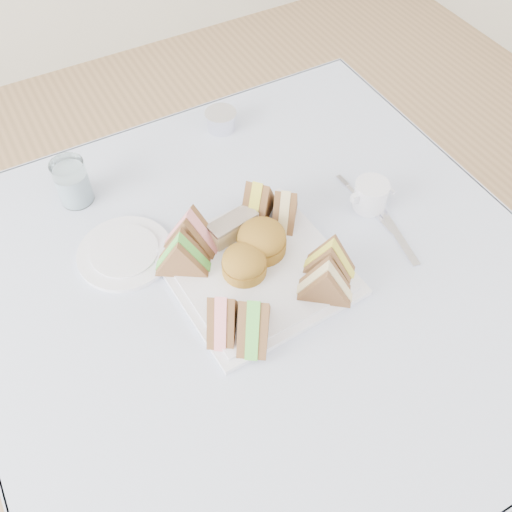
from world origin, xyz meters
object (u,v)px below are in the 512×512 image
serving_plate (256,271)px  table (263,372)px  creamer_jug (371,195)px  water_glass (72,182)px

serving_plate → table: bearing=-66.1°
table → creamer_jug: bearing=11.6°
table → serving_plate: size_ratio=3.01×
table → water_glass: size_ratio=9.26×
table → serving_plate: 0.38m
table → water_glass: 0.60m
water_glass → creamer_jug: bearing=-30.6°
creamer_jug → table: bearing=-169.3°
water_glass → serving_plate: bearing=-56.1°
table → creamer_jug: size_ratio=13.38×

